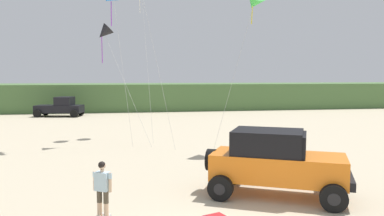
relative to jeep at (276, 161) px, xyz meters
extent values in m
cube|color=#4C703D|center=(-4.87, 36.11, 0.36)|extent=(90.00, 9.54, 3.12)
cube|color=orange|center=(0.06, -0.03, -0.19)|extent=(4.76, 3.64, 0.90)
cube|color=orange|center=(1.53, -0.78, 0.18)|extent=(1.75, 2.01, 0.12)
cube|color=black|center=(-0.25, 0.13, 0.66)|extent=(2.85, 2.61, 0.80)
cube|color=black|center=(0.82, -0.42, 0.62)|extent=(0.85, 1.53, 0.72)
cube|color=black|center=(2.09, -1.07, -0.46)|extent=(1.00, 1.70, 0.28)
cylinder|color=black|center=(-2.00, 1.03, -0.09)|extent=(0.62, 0.82, 0.77)
cylinder|color=black|center=(2.09, 0.09, -0.78)|extent=(0.88, 0.65, 0.84)
cylinder|color=black|center=(2.09, 0.09, -0.78)|extent=(0.48, 0.46, 0.38)
cylinder|color=black|center=(1.15, -1.75, -0.78)|extent=(0.88, 0.65, 0.84)
cylinder|color=black|center=(1.15, -1.75, -0.78)|extent=(0.48, 0.46, 0.38)
cylinder|color=black|center=(-1.03, 1.68, -0.78)|extent=(0.88, 0.65, 0.84)
cylinder|color=black|center=(-1.03, 1.68, -0.78)|extent=(0.48, 0.46, 0.38)
cylinder|color=black|center=(-1.97, -0.15, -0.78)|extent=(0.88, 0.65, 0.84)
cylinder|color=black|center=(-1.97, -0.15, -0.78)|extent=(0.48, 0.46, 0.38)
cylinder|color=#DBB28E|center=(-5.78, -1.04, -0.95)|extent=(0.14, 0.14, 0.49)
cylinder|color=#4C4233|center=(-5.78, -1.04, -0.56)|extent=(0.15, 0.15, 0.36)
cube|color=silver|center=(-5.76, -1.00, -1.15)|extent=(0.23, 0.28, 0.10)
cylinder|color=#DBB28E|center=(-5.58, -1.15, -0.95)|extent=(0.14, 0.14, 0.49)
cylinder|color=#4C4233|center=(-5.58, -1.15, -0.56)|extent=(0.15, 0.15, 0.36)
cube|color=silver|center=(-5.68, -1.09, -0.11)|extent=(0.48, 0.43, 0.54)
cylinder|color=#DBB28E|center=(-5.90, -0.97, -0.12)|extent=(0.09, 0.09, 0.56)
cylinder|color=silver|center=(-5.90, -0.97, 0.07)|extent=(0.11, 0.11, 0.16)
cylinder|color=#DBB28E|center=(-5.46, -1.22, -0.12)|extent=(0.09, 0.09, 0.56)
cylinder|color=silver|center=(-5.46, -1.22, 0.07)|extent=(0.11, 0.11, 0.16)
cylinder|color=#DBB28E|center=(-5.68, -1.09, 0.20)|extent=(0.10, 0.10, 0.08)
sphere|color=#DBB28E|center=(-5.68, -1.09, 0.34)|extent=(0.21, 0.21, 0.21)
sphere|color=black|center=(-5.69, -1.11, 0.36)|extent=(0.21, 0.21, 0.21)
cube|color=black|center=(-11.61, 28.40, -0.44)|extent=(4.89, 2.78, 0.76)
cube|color=black|center=(-11.07, 28.29, 0.36)|extent=(1.93, 2.08, 0.84)
cylinder|color=black|center=(-9.59, 29.06, -0.82)|extent=(0.80, 0.41, 0.76)
cylinder|color=black|center=(-10.00, 27.01, -0.82)|extent=(0.80, 0.41, 0.76)
cylinder|color=black|center=(-13.21, 29.80, -0.82)|extent=(0.80, 0.41, 0.76)
cylinder|color=black|center=(-13.63, 27.74, -0.82)|extent=(0.80, 0.41, 0.76)
cone|color=black|center=(-6.31, 13.97, 5.72)|extent=(1.33, 1.00, 1.32)
cylinder|color=purple|center=(-6.46, 13.97, 4.59)|extent=(0.05, 0.26, 1.71)
cylinder|color=silver|center=(-4.93, 11.78, 2.28)|extent=(2.78, 4.39, 6.88)
cylinder|color=white|center=(-3.91, 15.16, 7.76)|extent=(0.05, 0.25, 1.01)
cylinder|color=silver|center=(-3.57, 12.93, 3.68)|extent=(0.40, 4.46, 9.67)
cylinder|color=silver|center=(-3.77, 10.38, 6.60)|extent=(2.89, 3.85, 15.51)
cylinder|color=purple|center=(-5.77, 12.00, 6.66)|extent=(0.05, 0.26, 1.51)
cylinder|color=silver|center=(-5.11, 10.93, 3.23)|extent=(1.02, 2.17, 8.77)
cone|color=green|center=(2.05, 8.33, 7.00)|extent=(1.66, 1.82, 1.92)
cylinder|color=yellow|center=(1.90, 8.33, 6.20)|extent=(0.05, 0.17, 0.94)
cylinder|color=silver|center=(0.68, 7.51, 2.92)|extent=(2.75, 1.66, 8.15)
camera|label=1|loc=(-5.00, -12.15, 2.89)|focal=35.97mm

